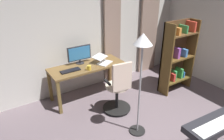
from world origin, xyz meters
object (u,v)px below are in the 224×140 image
computer_monitor (79,54)px  computer_keyboard (70,71)px  desk (87,70)px  mug_coffee (89,68)px  office_chair (119,89)px  bookshelf (177,56)px  piano_keyboard (219,123)px  floor_lamp (142,57)px  laptop (103,61)px

computer_monitor → computer_keyboard: size_ratio=1.32×
desk → computer_keyboard: bearing=10.0°
computer_keyboard → mug_coffee: size_ratio=3.19×
office_chair → bookshelf: 1.64m
piano_keyboard → floor_lamp: (0.49, -1.06, 0.71)m
piano_keyboard → floor_lamp: size_ratio=0.63×
computer_keyboard → piano_keyboard: size_ratio=0.36×
laptop → piano_keyboard: (-0.32, 2.49, -0.11)m
desk → bookshelf: size_ratio=0.98×
laptop → floor_lamp: 1.55m
mug_coffee → bookshelf: bearing=163.1°
desk → mug_coffee: bearing=74.5°
laptop → mug_coffee: size_ratio=3.64×
laptop → floor_lamp: size_ratio=0.26×
laptop → mug_coffee: 0.43m
office_chair → mug_coffee: size_ratio=8.77×
laptop → floor_lamp: (0.17, 1.42, 0.60)m
office_chair → mug_coffee: office_chair is taller
office_chair → floor_lamp: 1.11m
desk → bookshelf: bookshelf is taller
desk → computer_monitor: bearing=-70.9°
computer_keyboard → computer_monitor: bearing=-141.7°
desk → laptop: 0.38m
desk → mug_coffee: 0.27m
computer_monitor → floor_lamp: 1.76m
desk → office_chair: (-0.23, 0.84, -0.15)m
office_chair → piano_keyboard: (-0.44, 1.72, 0.19)m
desk → floor_lamp: (-0.17, 1.50, 0.75)m
desk → computer_monitor: (0.07, -0.19, 0.31)m
desk → laptop: size_ratio=3.50×
office_chair → desk: bearing=112.9°
computer_keyboard → mug_coffee: (-0.34, 0.15, 0.03)m
laptop → mug_coffee: laptop is taller
desk → computer_monitor: 0.37m
bookshelf → piano_keyboard: size_ratio=1.45×
computer_monitor → computer_keyboard: (0.33, 0.26, -0.20)m
computer_monitor → desk: bearing=109.1°
mug_coffee → floor_lamp: floor_lamp is taller
computer_keyboard → piano_keyboard: 2.71m
bookshelf → floor_lamp: 1.90m
desk → piano_keyboard: (-0.66, 2.56, 0.04)m
office_chair → computer_keyboard: size_ratio=2.75×
computer_keyboard → laptop: size_ratio=0.88×
desk → office_chair: office_chair is taller
office_chair → floor_lamp: floor_lamp is taller
computer_monitor → mug_coffee: (-0.01, 0.41, -0.17)m
laptop → piano_keyboard: laptop is taller
floor_lamp → bookshelf: bearing=-157.2°
desk → computer_keyboard: (0.40, 0.07, 0.11)m
mug_coffee → bookshelf: (-1.90, 0.58, 0.03)m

